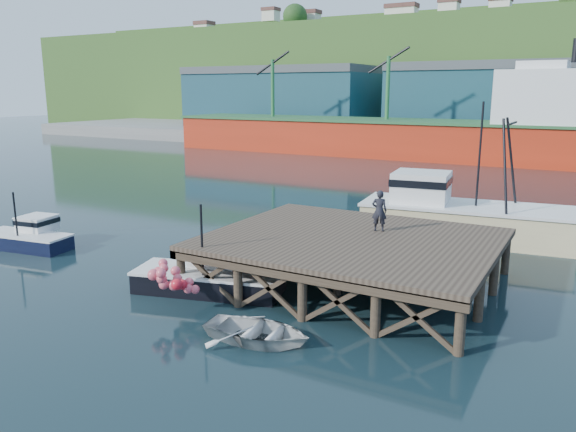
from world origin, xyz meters
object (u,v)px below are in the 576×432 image
Objects in this scene: boat_navy at (29,236)px; boat_black at (211,273)px; trawler at (461,211)px; dinghy at (258,331)px; dockworker at (379,211)px.

boat_navy is 0.79× the size of boat_black.
boat_navy is 24.05m from trawler.
dinghy is at bearing -21.10° from boat_navy.
dockworker is at bearing -108.22° from trawler.
trawler is at bearing -116.63° from dockworker.
trawler is (7.38, 13.86, 0.88)m from boat_black.
dockworker reaches higher than boat_black.
trawler reaches higher than boat_black.
boat_black is 0.56× the size of trawler.
boat_black is 1.78× the size of dinghy.
boat_navy is 18.91m from dockworker.
trawler is at bearing 25.56° from boat_navy.
boat_black is (12.58, -0.47, 0.08)m from boat_navy.
boat_navy reaches higher than dinghy.
boat_black is at bearing 47.19° from dinghy.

